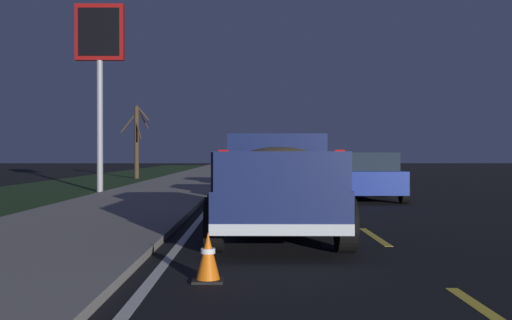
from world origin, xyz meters
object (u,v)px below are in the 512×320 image
sedan_tan (258,170)px  sedan_red (314,165)px  pickup_truck (277,182)px  traffic_cone_near (208,257)px  sedan_black (272,176)px  gas_price_sign (100,50)px  bare_tree_far (137,139)px  sedan_blue (366,176)px

sedan_tan → sedan_red: bearing=-19.8°
sedan_red → sedan_tan: same height
pickup_truck → sedan_red: bearing=-7.3°
sedan_tan → traffic_cone_near: bearing=177.7°
sedan_black → sedan_tan: bearing=2.4°
gas_price_sign → bare_tree_far: gas_price_sign is taller
sedan_tan → bare_tree_far: bare_tree_far is taller
sedan_blue → bare_tree_far: size_ratio=0.99×
sedan_red → gas_price_sign: 17.70m
pickup_truck → sedan_tan: 16.85m
pickup_truck → traffic_cone_near: 4.17m
bare_tree_far → pickup_truck: bearing=-164.1°
sedan_tan → gas_price_sign: gas_price_sign is taller
gas_price_sign → traffic_cone_near: 18.49m
gas_price_sign → sedan_tan: bearing=-57.6°
sedan_black → gas_price_sign: size_ratio=0.60×
sedan_blue → bare_tree_far: bearing=31.4°
sedan_tan → gas_price_sign: 8.82m
sedan_tan → sedan_blue: bearing=-157.3°
sedan_blue → sedan_red: 18.10m
bare_tree_far → sedan_tan: bearing=-142.2°
sedan_red → bare_tree_far: 11.04m
sedan_tan → sedan_black: (-8.24, -0.34, 0.00)m
sedan_black → bare_tree_far: (17.72, 7.68, 1.60)m
gas_price_sign → traffic_cone_near: size_ratio=12.69×
sedan_red → gas_price_sign: bearing=144.7°
sedan_red → gas_price_sign: (-13.91, 9.84, 4.77)m
sedan_red → sedan_tan: size_ratio=1.00×
sedan_black → gas_price_sign: 9.19m
pickup_truck → sedan_red: size_ratio=1.24×
bare_tree_far → gas_price_sign: bearing=-175.4°
pickup_truck → sedan_red: 27.01m
sedan_red → sedan_tan: 10.56m
sedan_red → bare_tree_far: bearing=92.4°
pickup_truck → sedan_tan: bearing=0.5°
sedan_black → bare_tree_far: bearing=23.4°
sedan_tan → gas_price_sign: size_ratio=0.60×
sedan_red → sedan_black: bearing=169.9°
pickup_truck → bare_tree_far: bearing=15.9°
sedan_red → sedan_blue: bearing=179.5°
sedan_black → traffic_cone_near: bearing=174.7°
bare_tree_far → sedan_blue: bearing=-148.6°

